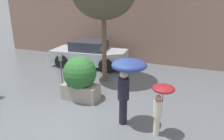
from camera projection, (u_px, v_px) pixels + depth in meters
The scene contains 7 objects.
ground_plane at pixel (78, 114), 6.89m from camera, with size 40.00×40.00×0.00m, color slate.
building_facade at pixel (138, 7), 11.63m from camera, with size 18.00×0.30×6.00m.
planter_box at pixel (80, 77), 7.67m from camera, with size 1.31×1.17×1.59m.
person_adult at pixel (127, 75), 5.90m from camera, with size 0.95×0.95×1.96m.
person_child at pixel (161, 99), 5.55m from camera, with size 0.58×0.58×1.44m.
parked_car_near at pixel (89, 54), 11.60m from camera, with size 4.01×2.17×1.36m.
parking_meter at pixel (61, 65), 8.66m from camera, with size 0.14×0.14×1.33m.
Camera 1 is at (3.31, -5.21, 3.53)m, focal length 35.00 mm.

